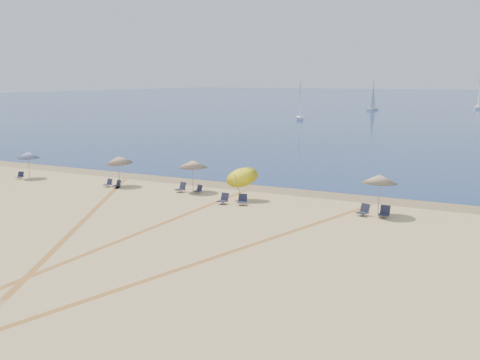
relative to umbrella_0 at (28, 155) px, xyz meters
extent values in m
plane|color=tan|center=(19.89, -19.14, -1.95)|extent=(160.00, 160.00, 0.00)
plane|color=olive|center=(19.89, 4.86, -1.95)|extent=(500.00, 500.00, 0.00)
cylinder|color=gray|center=(0.00, 0.00, -0.90)|extent=(0.05, 0.05, 2.10)
cone|color=white|center=(0.00, 0.00, 0.00)|extent=(1.92, 1.92, 0.55)
sphere|color=gray|center=(0.00, 0.00, 0.30)|extent=(0.08, 0.08, 0.08)
cylinder|color=gray|center=(9.16, 0.70, -0.85)|extent=(0.05, 0.26, 2.22)
cone|color=#F1E5C2|center=(9.16, 0.79, 0.11)|extent=(2.10, 2.14, 0.74)
sphere|color=gray|center=(9.16, 0.79, 0.41)|extent=(0.08, 0.08, 0.08)
cylinder|color=gray|center=(15.56, 1.50, -0.84)|extent=(0.05, 0.05, 2.23)
cone|color=#F1E5C2|center=(15.56, 1.50, 0.12)|extent=(2.21, 2.21, 0.55)
sphere|color=gray|center=(15.56, 1.50, 0.42)|extent=(0.08, 0.08, 0.08)
cylinder|color=gray|center=(20.17, 0.03, -0.98)|extent=(0.05, 1.12, 1.96)
cone|color=yellow|center=(20.17, 0.49, -0.15)|extent=(2.28, 2.26, 1.59)
sphere|color=gray|center=(20.17, 0.49, 0.15)|extent=(0.08, 0.08, 0.08)
cylinder|color=gray|center=(29.83, 0.56, -0.75)|extent=(0.05, 0.14, 2.40)
cone|color=#F1E5C2|center=(29.83, 0.52, 0.30)|extent=(2.24, 2.26, 0.63)
sphere|color=gray|center=(29.83, 0.52, 0.60)|extent=(0.08, 0.08, 0.08)
cube|color=black|center=(-0.20, -0.88, -1.79)|extent=(0.64, 0.64, 0.05)
cube|color=black|center=(-0.29, -0.65, -1.57)|extent=(0.53, 0.35, 0.45)
cylinder|color=#A5A5AD|center=(-0.39, -1.13, -1.87)|extent=(0.02, 0.02, 0.16)
cylinder|color=#A5A5AD|center=(-0.01, -0.99, -1.87)|extent=(0.02, 0.02, 0.16)
cube|color=black|center=(8.72, -0.21, -1.79)|extent=(0.58, 0.58, 0.05)
cube|color=black|center=(8.75, 0.04, -1.56)|extent=(0.53, 0.26, 0.46)
cylinder|color=#A5A5AD|center=(8.52, -0.37, -1.87)|extent=(0.02, 0.02, 0.17)
cylinder|color=#A5A5AD|center=(8.92, -0.42, -1.87)|extent=(0.02, 0.02, 0.17)
cube|color=black|center=(9.59, -0.22, -1.79)|extent=(0.65, 0.65, 0.05)
cube|color=black|center=(9.67, 0.02, -1.56)|extent=(0.54, 0.34, 0.45)
cylinder|color=#A5A5AD|center=(9.40, -0.34, -1.87)|extent=(0.02, 0.02, 0.17)
cylinder|color=#A5A5AD|center=(9.78, -0.47, -1.87)|extent=(0.02, 0.02, 0.17)
cube|color=black|center=(14.92, 0.66, -1.76)|extent=(0.75, 0.75, 0.05)
cube|color=black|center=(15.00, 0.95, -1.49)|extent=(0.64, 0.38, 0.54)
cylinder|color=#A5A5AD|center=(14.69, 0.51, -1.85)|extent=(0.03, 0.03, 0.20)
cylinder|color=#A5A5AD|center=(15.15, 0.38, -1.85)|extent=(0.03, 0.03, 0.20)
cube|color=black|center=(16.28, 0.94, -1.79)|extent=(0.61, 0.61, 0.04)
cube|color=black|center=(16.34, 1.17, -1.58)|extent=(0.52, 0.31, 0.44)
cylinder|color=#A5A5AD|center=(16.09, 0.82, -1.87)|extent=(0.02, 0.02, 0.16)
cylinder|color=#A5A5AD|center=(16.47, 0.71, -1.87)|extent=(0.02, 0.02, 0.16)
cube|color=black|center=(19.74, -1.44, -1.76)|extent=(0.67, 0.67, 0.05)
cube|color=black|center=(19.78, -1.15, -1.50)|extent=(0.62, 0.30, 0.53)
cylinder|color=#A5A5AD|center=(19.50, -1.62, -1.85)|extent=(0.03, 0.03, 0.20)
cylinder|color=#A5A5AD|center=(19.98, -1.69, -1.85)|extent=(0.03, 0.03, 0.20)
cube|color=black|center=(21.09, -1.12, -1.76)|extent=(0.75, 0.75, 0.05)
cube|color=black|center=(20.99, -0.84, -1.50)|extent=(0.63, 0.40, 0.53)
cylinder|color=#A5A5AD|center=(20.87, -1.41, -1.86)|extent=(0.03, 0.03, 0.19)
cylinder|color=#A5A5AD|center=(21.31, -1.25, -1.86)|extent=(0.03, 0.03, 0.19)
cube|color=black|center=(29.08, -0.37, -1.76)|extent=(0.75, 0.75, 0.05)
cube|color=black|center=(29.16, -0.08, -1.49)|extent=(0.64, 0.39, 0.54)
cylinder|color=#A5A5AD|center=(28.85, -0.52, -1.85)|extent=(0.03, 0.03, 0.20)
cylinder|color=#A5A5AD|center=(29.31, -0.66, -1.85)|extent=(0.03, 0.03, 0.20)
cube|color=black|center=(30.37, -0.25, -1.76)|extent=(0.62, 0.62, 0.05)
cube|color=black|center=(30.38, 0.05, -1.49)|extent=(0.61, 0.24, 0.54)
cylinder|color=#A5A5AD|center=(30.13, -0.46, -1.85)|extent=(0.03, 0.03, 0.20)
cylinder|color=#A5A5AD|center=(30.61, -0.48, -1.85)|extent=(0.03, 0.03, 0.20)
cube|color=white|center=(-5.30, 75.54, -1.66)|extent=(3.16, 5.27, 0.56)
cylinder|color=gray|center=(-5.30, 75.54, 1.99)|extent=(0.11, 0.11, 7.50)
cube|color=white|center=(-0.78, 115.54, -1.66)|extent=(1.86, 5.32, 0.57)
cylinder|color=gray|center=(-0.78, 115.54, 2.03)|extent=(0.11, 0.11, 7.59)
cube|color=white|center=(23.06, 135.78, -1.60)|extent=(2.37, 6.40, 0.68)
cylinder|color=gray|center=(23.06, 135.78, 2.82)|extent=(0.14, 0.14, 9.09)
plane|color=tan|center=(19.28, -9.65, -1.95)|extent=(28.57, 28.57, 0.00)
plane|color=tan|center=(19.26, -8.55, -1.95)|extent=(28.57, 28.57, 0.00)
plane|color=tan|center=(25.25, -11.49, -1.95)|extent=(33.87, 33.87, 0.00)
plane|color=tan|center=(25.51, -10.43, -1.95)|extent=(33.87, 33.87, 0.00)
plane|color=tan|center=(14.41, -8.89, -1.95)|extent=(38.02, 38.02, 0.00)
plane|color=tan|center=(13.88, -7.93, -1.95)|extent=(38.02, 38.02, 0.00)
camera|label=1|loc=(38.35, -34.47, 6.47)|focal=42.92mm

